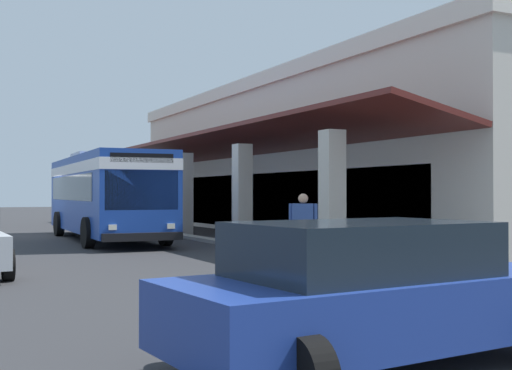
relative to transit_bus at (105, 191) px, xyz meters
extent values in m
plane|color=#2D2D30|center=(-3.42, 6.50, -1.85)|extent=(120.00, 120.00, 0.00)
cube|color=#9E998E|center=(-1.83, 3.15, -1.79)|extent=(34.77, 0.50, 0.12)
cube|color=beige|center=(-1.83, 12.85, 1.30)|extent=(28.97, 12.15, 6.31)
cube|color=silver|center=(-1.83, 12.85, 4.75)|extent=(29.27, 12.45, 0.60)
cube|color=beige|center=(-13.41, 3.85, -0.12)|extent=(0.55, 0.55, 3.47)
cube|color=beige|center=(-7.62, 3.85, -0.12)|extent=(0.55, 0.55, 3.47)
cube|color=beige|center=(-1.83, 3.85, -0.12)|extent=(0.55, 0.55, 3.47)
cube|color=beige|center=(3.97, 3.85, -0.12)|extent=(0.55, 0.55, 3.47)
cube|color=beige|center=(9.76, 3.85, -0.12)|extent=(0.55, 0.55, 3.47)
cube|color=#5B1E19|center=(-1.83, 5.18, 1.97)|extent=(28.97, 3.16, 0.82)
cube|color=#19232D|center=(-1.83, 6.82, -0.45)|extent=(24.34, 0.08, 2.40)
cube|color=#193D9E|center=(0.05, 0.00, -0.13)|extent=(11.08, 2.94, 2.75)
cube|color=white|center=(0.05, 0.00, 0.80)|extent=(11.10, 2.96, 0.36)
cube|color=#19232D|center=(-0.25, 0.01, 0.10)|extent=(9.33, 2.91, 0.90)
cube|color=#19232D|center=(5.52, -0.20, 0.00)|extent=(0.14, 2.24, 1.20)
cube|color=black|center=(5.53, -0.20, 0.97)|extent=(0.13, 1.94, 0.28)
cube|color=black|center=(5.65, -0.20, -1.40)|extent=(0.29, 2.45, 0.24)
cube|color=silver|center=(5.60, 0.69, -1.10)|extent=(0.07, 0.24, 0.16)
cube|color=silver|center=(5.54, -1.09, -1.10)|extent=(0.07, 0.24, 0.16)
cube|color=silver|center=(-1.45, 0.05, 1.37)|extent=(2.46, 1.87, 0.24)
cylinder|color=black|center=(3.73, 1.14, -1.35)|extent=(1.00, 0.30, 1.00)
cylinder|color=black|center=(3.64, -1.41, -1.35)|extent=(1.00, 0.30, 1.00)
cylinder|color=black|center=(-2.98, 1.38, -1.35)|extent=(1.00, 0.30, 1.00)
cylinder|color=black|center=(-3.07, -1.17, -1.35)|extent=(1.00, 0.30, 1.00)
cylinder|color=black|center=(10.92, -4.53, -1.53)|extent=(0.64, 0.22, 0.64)
cube|color=navy|center=(19.55, -1.87, -1.25)|extent=(2.19, 4.54, 0.66)
cube|color=#19232D|center=(19.57, -2.07, -0.65)|extent=(1.80, 2.60, 0.54)
cylinder|color=black|center=(18.52, -0.46, -1.53)|extent=(0.64, 0.22, 0.64)
cylinder|color=black|center=(18.79, -3.44, -1.53)|extent=(0.64, 0.22, 0.64)
cylinder|color=navy|center=(11.61, 1.95, -1.42)|extent=(0.16, 0.16, 0.86)
cylinder|color=navy|center=(11.25, 2.00, -1.42)|extent=(0.16, 0.16, 0.86)
cube|color=#334C8C|center=(11.43, 1.98, -0.66)|extent=(0.48, 0.53, 0.65)
sphere|color=tan|center=(11.43, 1.98, -0.22)|extent=(0.23, 0.23, 0.23)
cylinder|color=#334C8C|center=(11.65, 2.19, -0.63)|extent=(0.09, 0.09, 0.58)
cylinder|color=#334C8C|center=(11.21, 1.77, -0.63)|extent=(0.09, 0.09, 0.58)
cube|color=#4C4742|center=(-7.58, 4.12, -1.60)|extent=(0.75, 0.75, 0.51)
cylinder|color=#332319|center=(-7.58, 4.12, -1.33)|extent=(0.64, 0.64, 0.02)
cylinder|color=brown|center=(-7.58, 4.12, -0.19)|extent=(0.16, 0.16, 2.31)
ellipsoid|color=#1E6028|center=(-7.13, 4.13, 1.10)|extent=(0.90, 0.21, 0.18)
ellipsoid|color=#1E6028|center=(-7.45, 4.62, 1.05)|extent=(0.46, 1.05, 0.17)
ellipsoid|color=#1E6028|center=(-7.95, 4.41, 1.14)|extent=(0.88, 0.73, 0.18)
ellipsoid|color=#1E6028|center=(-7.98, 3.94, 1.18)|extent=(0.89, 0.55, 0.17)
ellipsoid|color=#1E6028|center=(-7.34, 3.64, 1.19)|extent=(0.67, 1.06, 0.17)
camera|label=1|loc=(25.14, -5.96, -0.09)|focal=47.03mm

